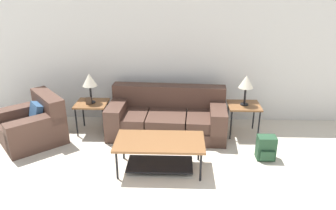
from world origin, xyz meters
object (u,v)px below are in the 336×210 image
at_px(coffee_table, 160,148).
at_px(table_lamp_right, 246,83).
at_px(armchair, 33,126).
at_px(couch, 167,118).
at_px(side_table_left, 92,106).
at_px(side_table_right, 244,108).
at_px(table_lamp_left, 89,81).
at_px(backpack, 266,148).

distance_m(coffee_table, table_lamp_right, 1.97).
bearing_deg(coffee_table, armchair, 159.92).
distance_m(couch, side_table_left, 1.38).
distance_m(side_table_right, table_lamp_left, 2.76).
height_order(armchair, side_table_left, armchair).
bearing_deg(armchair, table_lamp_left, 23.57).
bearing_deg(armchair, side_table_left, 23.57).
xyz_separation_m(couch, table_lamp_right, (1.36, 0.01, 0.68)).
bearing_deg(side_table_left, side_table_right, 0.00).
xyz_separation_m(armchair, table_lamp_right, (3.65, 0.41, 0.69)).
bearing_deg(side_table_right, backpack, -75.84).
relative_size(table_lamp_left, table_lamp_right, 1.00).
bearing_deg(side_table_left, armchair, -156.43).
relative_size(side_table_left, table_lamp_left, 1.05).
height_order(coffee_table, table_lamp_left, table_lamp_left).
relative_size(couch, armchair, 1.59).
bearing_deg(table_lamp_left, coffee_table, -43.22).
bearing_deg(side_table_right, coffee_table, -139.39).
bearing_deg(armchair, couch, 9.76).
xyz_separation_m(side_table_right, backpack, (0.22, -0.86, -0.32)).
bearing_deg(couch, side_table_left, 179.54).
distance_m(couch, table_lamp_right, 1.52).
height_order(coffee_table, table_lamp_right, table_lamp_right).
bearing_deg(side_table_right, table_lamp_left, -180.00).
bearing_deg(couch, coffee_table, -93.09).
bearing_deg(table_lamp_left, couch, -0.46).
xyz_separation_m(coffee_table, side_table_left, (-1.30, 1.22, 0.16)).
distance_m(coffee_table, table_lamp_left, 1.89).
height_order(side_table_left, side_table_right, same).
bearing_deg(coffee_table, couch, 86.91).
relative_size(armchair, coffee_table, 1.03).
height_order(side_table_right, backpack, side_table_right).
bearing_deg(couch, table_lamp_left, 179.54).
distance_m(couch, backpack, 1.79).
height_order(couch, armchair, couch).
bearing_deg(table_lamp_right, side_table_left, 180.00).
distance_m(couch, side_table_right, 1.37).
relative_size(coffee_table, backpack, 3.35).
bearing_deg(coffee_table, side_table_right, 40.61).
xyz_separation_m(armchair, table_lamp_left, (0.93, 0.41, 0.69)).
relative_size(couch, table_lamp_left, 3.93).
xyz_separation_m(couch, side_table_right, (1.36, 0.01, 0.22)).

